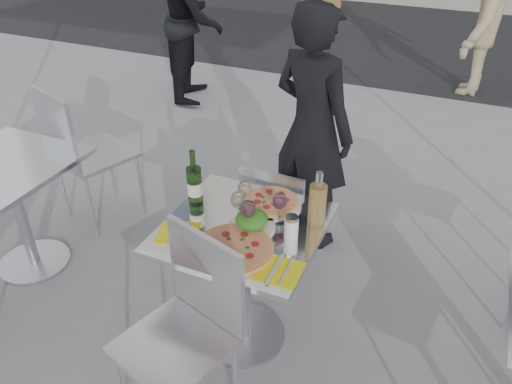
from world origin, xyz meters
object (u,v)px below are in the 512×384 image
at_px(chair_near, 189,318).
at_px(wineglass_white_b, 245,190).
at_px(side_chair_lfar, 79,147).
at_px(pedestrian_a, 194,18).
at_px(carafe, 317,205).
at_px(side_table_left, 14,194).
at_px(main_table, 244,261).
at_px(pizza_far, 271,202).
at_px(chair_far, 277,215).
at_px(pedestrian_b, 482,19).
at_px(sugar_shaker, 291,226).
at_px(napkin_left, 178,233).
at_px(salad_plate, 252,221).
at_px(wine_bottle, 195,184).
at_px(napkin_right, 279,271).
at_px(wineglass_red_a, 248,210).
at_px(pizza_near, 233,249).
at_px(wineglass_red_b, 280,202).
at_px(wineglass_white_a, 238,201).
at_px(woman_diner, 312,130).

relative_size(chair_near, wineglass_white_b, 5.89).
height_order(side_chair_lfar, pedestrian_a, pedestrian_a).
bearing_deg(carafe, pedestrian_a, 128.64).
bearing_deg(side_table_left, main_table, 0.00).
bearing_deg(pizza_far, chair_far, 104.30).
distance_m(pedestrian_b, sugar_shaker, 4.34).
distance_m(main_table, napkin_left, 0.37).
bearing_deg(side_table_left, sugar_shaker, 0.64).
relative_size(salad_plate, wine_bottle, 0.75).
xyz_separation_m(side_table_left, salad_plate, (1.54, 0.01, 0.25)).
distance_m(chair_far, chair_near, 0.94).
bearing_deg(napkin_right, side_chair_lfar, 154.69).
relative_size(chair_near, napkin_right, 4.63).
bearing_deg(wineglass_red_a, pizza_near, -88.21).
bearing_deg(wineglass_red_b, chair_far, 111.98).
bearing_deg(pizza_near, carafe, 49.05).
height_order(wine_bottle, wineglass_red_b, wine_bottle).
bearing_deg(chair_far, sugar_shaker, 118.60).
height_order(chair_near, wineglass_white_a, chair_near).
bearing_deg(salad_plate, wine_bottle, 168.42).
distance_m(pedestrian_b, napkin_right, 4.58).
bearing_deg(pedestrian_b, napkin_left, -6.13).
bearing_deg(sugar_shaker, chair_near, -121.34).
relative_size(woman_diner, wineglass_white_a, 10.13).
bearing_deg(pizza_near, woman_diner, 91.88).
distance_m(pizza_far, wineglass_white_b, 0.16).
xyz_separation_m(woman_diner, pedestrian_b, (0.81, 3.30, 0.02)).
bearing_deg(pizza_near, wine_bottle, 142.36).
bearing_deg(side_table_left, wineglass_red_a, -0.47).
bearing_deg(wineglass_white_b, chair_near, -89.76).
relative_size(main_table, side_table_left, 1.00).
distance_m(pizza_far, wineglass_red_b, 0.17).
xyz_separation_m(wine_bottle, carafe, (0.60, 0.06, 0.00)).
relative_size(main_table, pedestrian_a, 0.44).
xyz_separation_m(chair_near, pedestrian_a, (-1.90, 3.41, 0.30)).
height_order(main_table, pizza_near, pizza_near).
distance_m(side_chair_lfar, wineglass_white_b, 1.49).
xyz_separation_m(chair_far, pizza_far, (0.07, -0.28, 0.28)).
height_order(wineglass_white_a, wineglass_red_a, same).
height_order(sugar_shaker, napkin_right, sugar_shaker).
height_order(salad_plate, napkin_right, salad_plate).
height_order(pedestrian_b, napkin_left, pedestrian_b).
height_order(wineglass_white_a, napkin_right, wineglass_white_a).
bearing_deg(wineglass_red_a, sugar_shaker, 9.14).
relative_size(pizza_far, wineglass_red_a, 1.92).
bearing_deg(wine_bottle, pedestrian_b, 75.39).
xyz_separation_m(pedestrian_b, wineglass_white_b, (-0.86, -4.19, 0.04)).
height_order(carafe, napkin_right, carafe).
distance_m(main_table, side_chair_lfar, 1.56).
height_order(wineglass_white_b, wineglass_red_a, same).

